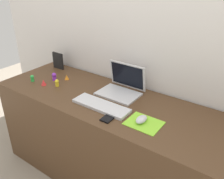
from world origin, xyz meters
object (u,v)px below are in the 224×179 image
Objects in this scene: mouse at (141,119)px; toy_figurine_red at (44,82)px; keyboard at (101,106)px; picture_frame at (58,61)px; toy_figurine_purple at (54,76)px; toy_figurine_orange at (67,77)px; toy_figurine_yellow at (57,83)px; laptop at (122,86)px; cell_phone at (110,117)px; toy_figurine_green at (32,78)px.

mouse is 2.07× the size of toy_figurine_red.
keyboard is 2.73× the size of picture_frame.
mouse is 0.90m from toy_figurine_purple.
toy_figurine_yellow is (0.03, -0.14, 0.01)m from toy_figurine_orange.
laptop reaches higher than keyboard.
toy_figurine_red is at bearing -62.21° from picture_frame.
toy_figurine_red is (0.17, -0.32, -0.05)m from picture_frame.
laptop is 0.51m from toy_figurine_orange.
cell_phone is 0.84m from toy_figurine_green.
mouse is 0.79m from toy_figurine_yellow.
toy_figurine_purple is at bearing 168.84° from keyboard.
toy_figurine_green reaches higher than cell_phone.
laptop reaches higher than mouse.
toy_figurine_red reaches higher than cell_phone.
laptop is 0.52m from toy_figurine_yellow.
toy_figurine_red reaches higher than toy_figurine_orange.
picture_frame is (-0.87, 0.39, 0.07)m from cell_phone.
toy_figurine_purple is (-0.89, 0.12, 0.01)m from mouse.
toy_figurine_purple is at bearing 90.02° from toy_figurine_red.
laptop reaches higher than cell_phone.
toy_figurine_green is at bearing -136.66° from toy_figurine_orange.
toy_figurine_purple is at bearing -133.91° from toy_figurine_orange.
keyboard is (0.00, -0.26, -0.04)m from laptop.
toy_figurine_red is (-0.58, -0.26, -0.03)m from laptop.
cell_phone is at bearing -22.23° from toy_figurine_orange.
laptop is at bearing 139.85° from mouse.
laptop is 5.46× the size of toy_figurine_green.
toy_figurine_red is 0.85× the size of toy_figurine_green.
keyboard is 6.15× the size of toy_figurine_purple.
keyboard is 0.54m from toy_figurine_orange.
toy_figurine_orange is at bearing -29.23° from picture_frame.
toy_figurine_red is at bearing 179.88° from keyboard.
mouse is at bearing -0.24° from keyboard.
toy_figurine_orange is at bearing 43.34° from toy_figurine_green.
cell_phone is 0.96m from picture_frame.
cell_phone is (-0.19, -0.07, -0.02)m from mouse.
laptop reaches higher than toy_figurine_orange.
cell_phone is at bearing -11.44° from toy_figurine_yellow.
toy_figurine_green is at bearing -167.15° from toy_figurine_yellow.
toy_figurine_yellow reaches higher than keyboard.
picture_frame is (-1.06, 0.32, 0.05)m from mouse.
toy_figurine_yellow is (-0.60, 0.12, 0.03)m from cell_phone.
toy_figurine_green is (-0.23, -0.05, -0.00)m from toy_figurine_yellow.
toy_figurine_yellow is 1.04× the size of toy_figurine_green.
picture_frame is at bearing 163.11° from mouse.
laptop is 0.75m from picture_frame.
picture_frame is 0.36m from toy_figurine_red.
toy_figurine_purple reaches higher than toy_figurine_green.
toy_figurine_red is (-0.07, -0.19, 0.00)m from toy_figurine_orange.
picture_frame reaches higher than toy_figurine_green.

